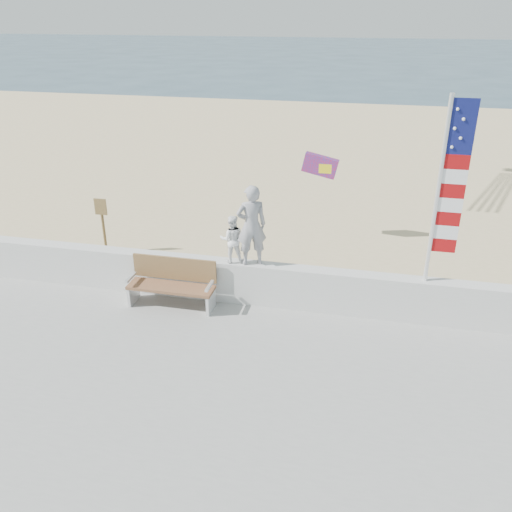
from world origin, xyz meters
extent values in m
plane|color=#2B4556|center=(0.00, 0.00, 0.00)|extent=(220.00, 220.00, 0.00)
cube|color=beige|center=(0.00, 9.00, 0.04)|extent=(90.00, 40.00, 0.08)
cube|color=silver|center=(0.00, 2.00, 0.63)|extent=(30.00, 0.35, 0.90)
imported|color=#95949A|center=(0.06, 2.00, 1.91)|extent=(0.72, 0.61, 1.67)
imported|color=white|center=(-0.35, 2.00, 1.59)|extent=(0.58, 0.50, 1.01)
cube|color=brown|center=(-1.52, 1.45, 0.62)|extent=(1.80, 0.50, 0.06)
cube|color=olive|center=(-1.52, 1.72, 0.93)|extent=(1.80, 0.05, 0.50)
cube|color=silver|center=(-2.37, 1.45, 0.38)|extent=(0.06, 0.50, 0.40)
cube|color=silver|center=(-2.37, 1.40, 0.78)|extent=(0.06, 0.45, 0.05)
cube|color=white|center=(-0.67, 1.45, 0.38)|extent=(0.06, 0.50, 0.40)
cube|color=white|center=(-0.67, 1.40, 0.78)|extent=(0.06, 0.45, 0.05)
cylinder|color=white|center=(3.49, 2.00, 2.83)|extent=(0.08, 0.08, 3.50)
cube|color=#0F1451|center=(3.73, 2.00, 4.03)|extent=(0.44, 0.02, 0.95)
cube|color=#9E0A0C|center=(3.73, 2.00, 1.84)|extent=(0.44, 0.02, 0.26)
cube|color=white|center=(3.73, 2.00, 2.10)|extent=(0.44, 0.02, 0.26)
cube|color=#9E0A0C|center=(3.73, 2.00, 2.37)|extent=(0.44, 0.02, 0.26)
cube|color=white|center=(3.73, 2.00, 2.63)|extent=(0.44, 0.02, 0.26)
cube|color=#9E0A0C|center=(3.73, 2.00, 2.89)|extent=(0.44, 0.02, 0.26)
cube|color=white|center=(3.73, 2.00, 3.16)|extent=(0.44, 0.02, 0.26)
cube|color=#9E0A0C|center=(3.73, 2.00, 3.42)|extent=(0.44, 0.02, 0.26)
sphere|color=white|center=(3.61, 1.98, 3.68)|extent=(0.06, 0.06, 0.06)
sphere|color=white|center=(3.73, 1.98, 3.84)|extent=(0.06, 0.06, 0.06)
sphere|color=white|center=(3.61, 1.98, 4.00)|extent=(0.06, 0.06, 0.06)
sphere|color=white|center=(3.73, 1.98, 4.16)|extent=(0.06, 0.06, 0.06)
sphere|color=white|center=(3.61, 1.98, 4.32)|extent=(0.06, 0.06, 0.06)
cube|color=red|center=(0.97, 5.97, 2.13)|extent=(0.96, 0.26, 0.66)
cube|color=yellow|center=(1.12, 5.97, 2.08)|extent=(0.34, 0.25, 0.24)
cylinder|color=brown|center=(-4.24, 3.86, 0.68)|extent=(0.07, 0.07, 1.20)
cube|color=olive|center=(-4.24, 3.84, 1.33)|extent=(0.32, 0.03, 0.42)
camera|label=1|loc=(2.34, -7.76, 5.90)|focal=38.00mm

